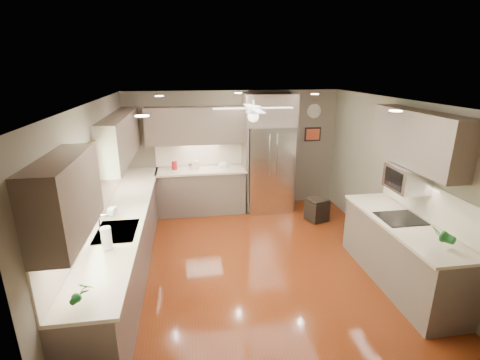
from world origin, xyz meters
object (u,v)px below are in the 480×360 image
object	(u,v)px
potted_plant_right	(442,235)
bowl	(223,167)
canister_b	(191,166)
refrigerator	(269,156)
stool	(317,210)
paper_towel	(107,238)
canister_c	(197,165)
soap_bottle	(112,210)
potted_plant_left	(82,292)
microwave	(407,178)
canister_a	(175,166)

from	to	relation	value
potted_plant_right	bowl	size ratio (longest dim) A/B	1.47
canister_b	refrigerator	distance (m)	1.65
stool	paper_towel	bearing A→B (deg)	-146.05
canister_c	stool	distance (m)	2.60
canister_c	refrigerator	xyz separation A→B (m)	(1.51, -0.04, 0.16)
soap_bottle	stool	world-z (taller)	soap_bottle
potted_plant_left	paper_towel	world-z (taller)	paper_towel
potted_plant_right	refrigerator	world-z (taller)	refrigerator
refrigerator	microwave	size ratio (longest dim) A/B	4.45
canister_c	soap_bottle	bearing A→B (deg)	-119.23
canister_a	canister_c	distance (m)	0.45
canister_a	bowl	bearing A→B (deg)	-2.75
bowl	microwave	xyz separation A→B (m)	(2.28, -2.76, 0.51)
refrigerator	canister_c	bearing A→B (deg)	178.44
canister_a	bowl	distance (m)	1.01
canister_a	canister_b	xyz separation A→B (m)	(0.33, -0.07, -0.01)
canister_b	stool	world-z (taller)	canister_b
microwave	paper_towel	distance (m)	4.01
microwave	paper_towel	world-z (taller)	microwave
canister_a	canister_b	bearing A→B (deg)	-11.43
canister_a	potted_plant_left	bearing A→B (deg)	-99.10
potted_plant_left	stool	xyz separation A→B (m)	(3.46, 3.36, -0.84)
canister_a	microwave	bearing A→B (deg)	-40.52
potted_plant_right	stool	distance (m)	3.02
canister_a	canister_b	size ratio (longest dim) A/B	1.23
soap_bottle	stool	xyz separation A→B (m)	(3.58, 1.40, -0.80)
canister_a	soap_bottle	world-z (taller)	soap_bottle
canister_b	potted_plant_left	bearing A→B (deg)	-103.52
potted_plant_right	refrigerator	size ratio (longest dim) A/B	0.13
potted_plant_right	stool	world-z (taller)	potted_plant_right
canister_b	refrigerator	world-z (taller)	refrigerator
canister_c	soap_bottle	world-z (taller)	soap_bottle
canister_a	potted_plant_left	world-z (taller)	potted_plant_left
canister_b	potted_plant_right	distance (m)	4.66
stool	canister_a	bearing A→B (deg)	162.25
soap_bottle	bowl	size ratio (longest dim) A/B	0.97
canister_a	paper_towel	size ratio (longest dim) A/B	0.62
canister_c	refrigerator	bearing A→B (deg)	-1.56
canister_c	bowl	world-z (taller)	canister_c
potted_plant_left	refrigerator	xyz separation A→B (m)	(2.64, 4.15, 0.11)
bowl	microwave	distance (m)	3.62
soap_bottle	bowl	distance (m)	2.88
canister_b	potted_plant_left	xyz separation A→B (m)	(-1.01, -4.18, 0.07)
canister_a	paper_towel	bearing A→B (deg)	-101.95
soap_bottle	microwave	size ratio (longest dim) A/B	0.37
canister_b	potted_plant_right	world-z (taller)	potted_plant_right
canister_b	microwave	size ratio (longest dim) A/B	0.26
refrigerator	canister_b	bearing A→B (deg)	178.77
canister_c	stool	bearing A→B (deg)	-19.59
potted_plant_left	refrigerator	world-z (taller)	refrigerator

